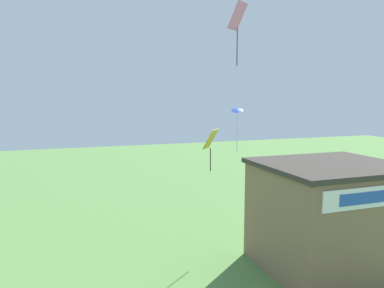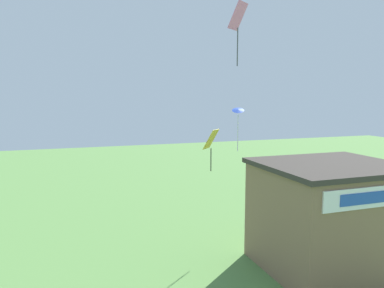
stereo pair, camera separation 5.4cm
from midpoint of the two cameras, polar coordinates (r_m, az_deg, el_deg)
seaside_building at (r=20.09m, az=20.02°, el=-10.21°), size 6.71×5.93×5.33m
kite_yellow_diamond at (r=19.36m, az=2.76°, el=0.32°), size 1.02×1.02×2.19m
kite_pink_diamond at (r=16.99m, az=6.85°, el=18.13°), size 1.03×0.97×2.67m
kite_blue_delta at (r=22.30m, az=6.86°, el=4.61°), size 0.94×0.92×2.64m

